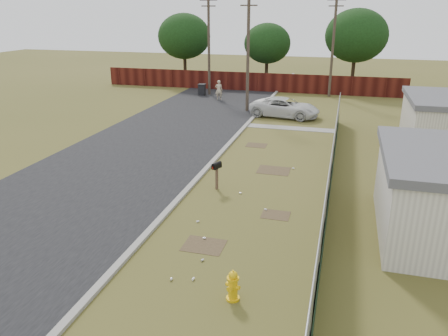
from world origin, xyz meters
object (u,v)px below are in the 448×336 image
(fire_hydrant, at_px, (233,286))
(trash_bin, at_px, (202,89))
(pedestrian, at_px, (219,90))
(pickup_truck, at_px, (285,107))
(mailbox, at_px, (217,168))

(fire_hydrant, height_order, trash_bin, trash_bin)
(trash_bin, bearing_deg, pedestrian, -40.09)
(pickup_truck, distance_m, pedestrian, 8.20)
(mailbox, distance_m, pedestrian, 20.54)
(mailbox, bearing_deg, pedestrian, 105.85)
(pedestrian, height_order, trash_bin, pedestrian)
(pickup_truck, relative_size, pedestrian, 2.90)
(fire_hydrant, bearing_deg, pickup_truck, 94.40)
(mailbox, relative_size, pedestrian, 0.72)
(mailbox, xyz_separation_m, trash_bin, (-7.80, 21.60, -0.48))
(mailbox, height_order, trash_bin, mailbox)
(pickup_truck, distance_m, trash_bin, 11.06)
(pickup_truck, xyz_separation_m, pedestrian, (-6.56, 4.91, 0.17))
(pickup_truck, relative_size, trash_bin, 4.91)
(fire_hydrant, height_order, pickup_truck, pickup_truck)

